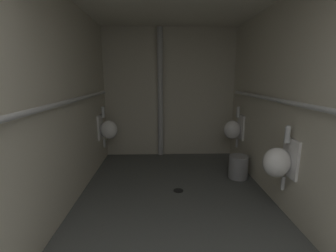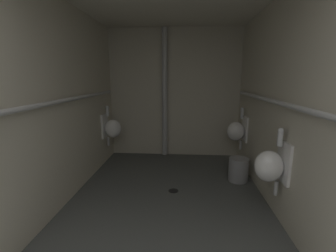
{
  "view_description": "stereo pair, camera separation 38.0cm",
  "coord_description": "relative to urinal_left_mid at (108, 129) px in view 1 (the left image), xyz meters",
  "views": [
    {
      "loc": [
        -0.18,
        -0.18,
        1.59
      ],
      "look_at": [
        -0.06,
        3.53,
        0.8
      ],
      "focal_mm": 24.77,
      "sensor_mm": 36.0,
      "label": 1
    },
    {
      "loc": [
        0.2,
        -0.18,
        1.59
      ],
      "look_at": [
        -0.06,
        3.53,
        0.8
      ],
      "focal_mm": 24.77,
      "sensor_mm": 36.0,
      "label": 2
    }
  ],
  "objects": [
    {
      "name": "standpipe_back_wall",
      "position": [
        0.96,
        0.43,
        0.6
      ],
      "size": [
        0.1,
        0.1,
        2.47
      ],
      "primitive_type": "cylinder",
      "color": "#B2B2B2",
      "rests_on": "ground"
    },
    {
      "name": "floor",
      "position": [
        1.14,
        -1.72,
        -0.7
      ],
      "size": [
        2.7,
        4.57,
        0.08
      ],
      "primitive_type": "cube",
      "color": "#4C4F4C",
      "rests_on": "ground"
    },
    {
      "name": "supply_pipe_right",
      "position": [
        2.37,
        -1.74,
        0.65
      ],
      "size": [
        0.06,
        3.79,
        0.06
      ],
      "color": "#B2B2B2"
    },
    {
      "name": "urinal_right_mid",
      "position": [
        2.28,
        -1.71,
        0.0
      ],
      "size": [
        0.32,
        0.3,
        0.76
      ],
      "color": "white"
    },
    {
      "name": "wall_back",
      "position": [
        1.14,
        0.54,
        0.6
      ],
      "size": [
        2.7,
        0.06,
        2.52
      ],
      "primitive_type": "cube",
      "color": "beige",
      "rests_on": "ground"
    },
    {
      "name": "waste_bin",
      "position": [
        2.2,
        -0.69,
        -0.48
      ],
      "size": [
        0.3,
        0.3,
        0.36
      ],
      "primitive_type": "cylinder",
      "color": "gray",
      "rests_on": "ground"
    },
    {
      "name": "urinal_left_mid",
      "position": [
        0.0,
        0.0,
        0.0
      ],
      "size": [
        0.32,
        0.3,
        0.76
      ],
      "color": "white"
    },
    {
      "name": "urinal_right_far",
      "position": [
        2.28,
        -0.07,
        0.0
      ],
      "size": [
        0.32,
        0.3,
        0.76
      ],
      "color": "white"
    },
    {
      "name": "floor_drain",
      "position": [
        1.21,
        -1.1,
        -0.66
      ],
      "size": [
        0.14,
        0.14,
        0.01
      ],
      "primitive_type": "cylinder",
      "color": "black",
      "rests_on": "ground"
    },
    {
      "name": "wall_right",
      "position": [
        2.46,
        -1.72,
        0.6
      ],
      "size": [
        0.06,
        4.57,
        2.52
      ],
      "primitive_type": "cube",
      "color": "beige",
      "rests_on": "ground"
    },
    {
      "name": "supply_pipe_left",
      "position": [
        -0.09,
        -1.7,
        0.65
      ],
      "size": [
        0.06,
        3.86,
        0.06
      ],
      "color": "#B2B2B2"
    },
    {
      "name": "wall_left",
      "position": [
        -0.18,
        -1.72,
        0.6
      ],
      "size": [
        0.06,
        4.57,
        2.52
      ],
      "primitive_type": "cube",
      "color": "beige",
      "rests_on": "ground"
    }
  ]
}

